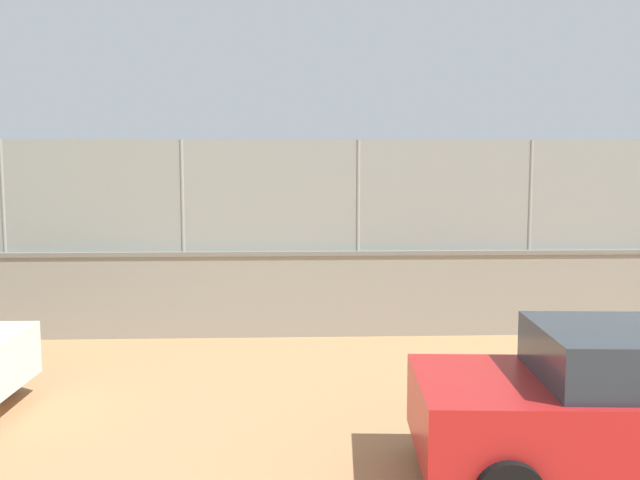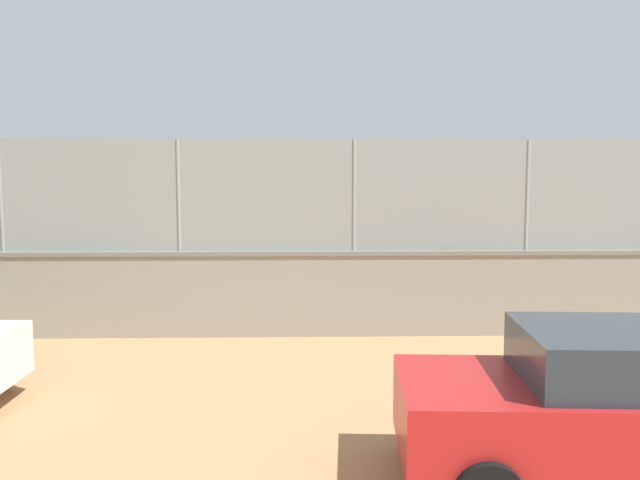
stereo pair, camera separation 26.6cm
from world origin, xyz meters
The scene contains 8 objects.
ground_plane centered at (0.00, 0.00, 0.00)m, with size 260.00×260.00×0.00m, color tan.
perimeter_wall centered at (-1.66, 11.49, 0.79)m, with size 32.04×0.77×1.57m.
fence_panel_on_wall centered at (-1.66, 11.49, 2.56)m, with size 31.46×0.51×1.99m.
player_crossing_court centered at (3.57, 3.28, 0.87)m, with size 1.21×0.71×1.49m.
player_foreground_swinging centered at (-1.07, 6.28, 0.98)m, with size 0.72×1.12×1.65m.
player_near_wall_returning centered at (-5.74, -1.27, 0.99)m, with size 0.73×0.86×1.68m.
sports_ball centered at (2.89, 5.31, 0.09)m, with size 0.19×0.19×0.19m, color #3399D8.
courtside_bench centered at (-5.97, 10.06, 0.46)m, with size 1.61×0.40×0.87m.
Camera 1 is at (-0.28, 23.97, 3.08)m, focal length 39.14 mm.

